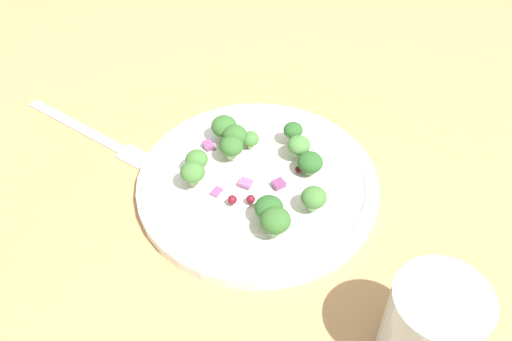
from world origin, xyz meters
TOP-DOWN VIEW (x-y plane):
  - ground_plane at (0.00, 0.00)cm, footprint 180.00×180.00cm
  - plate at (-1.11, 0.19)cm, footprint 25.31×25.31cm
  - dressing_pool at (-1.11, 0.19)cm, footprint 14.68×14.68cm
  - broccoli_floret_0 at (2.10, -4.25)cm, footprint 2.46×2.46cm
  - broccoli_floret_1 at (0.38, -5.40)cm, footprint 2.68×2.68cm
  - broccoli_floret_2 at (4.49, -3.68)cm, footprint 2.13×2.13cm
  - broccoli_floret_3 at (-5.17, -5.56)cm, footprint 2.55×2.55cm
  - broccoli_floret_4 at (1.71, 2.87)cm, footprint 2.57×2.57cm
  - broccoli_floret_5 at (-6.58, -1.21)cm, footprint 2.80×2.80cm
  - broccoli_floret_6 at (0.35, 6.39)cm, footprint 2.38×2.38cm
  - broccoli_floret_7 at (3.55, 2.60)cm, footprint 2.65×2.65cm
  - broccoli_floret_8 at (5.06, 3.88)cm, footprint 2.85×2.85cm
  - broccoli_floret_9 at (3.74, 0.97)cm, footprint 1.95×1.95cm
  - broccoli_floret_10 at (-8.32, -1.85)cm, footprint 2.92×2.92cm
  - broccoli_floret_11 at (-2.28, 6.54)cm, footprint 2.52×2.52cm
  - cranberry_0 at (-1.48, 7.16)cm, footprint 0.71×0.71cm
  - cranberry_1 at (-0.21, -4.25)cm, footprint 0.74×0.74cm
  - cranberry_2 at (-4.48, 0.61)cm, footprint 0.91×0.91cm
  - cranberry_3 at (-4.73, 2.43)cm, footprint 0.94×0.94cm
  - onion_bit_0 at (-3.42, -6.29)cm, footprint 1.44×1.44cm
  - onion_bit_1 at (-2.04, 1.25)cm, footprint 1.52×1.63cm
  - onion_bit_2 at (-2.11, -2.16)cm, footprint 1.55×1.59cm
  - onion_bit_3 at (-3.16, 4.15)cm, footprint 1.47×1.31cm
  - onion_bit_4 at (3.57, 5.54)cm, footprint 1.68×1.57cm
  - fork at (6.51, 19.18)cm, footprint 11.56×16.63cm
  - water_glass at (-19.57, -14.08)cm, footprint 7.57×7.57cm

SIDE VIEW (x-z plane):
  - ground_plane at x=0.00cm, z-range -2.00..0.00cm
  - fork at x=6.51cm, z-range 0.00..0.50cm
  - plate at x=-1.11cm, z-range 0.01..1.71cm
  - dressing_pool at x=-1.11cm, z-range 1.20..1.40cm
  - onion_bit_3 at x=-3.16cm, z-range 1.33..1.74cm
  - onion_bit_4 at x=3.57cm, z-range 1.48..2.00cm
  - onion_bit_0 at x=-3.42cm, z-range 1.53..2.05cm
  - onion_bit_1 at x=-2.04cm, z-range 1.57..2.01cm
  - cranberry_0 at x=-1.48cm, z-range 1.47..2.18cm
  - onion_bit_2 at x=-2.11cm, z-range 1.55..2.13cm
  - cranberry_1 at x=-0.21cm, z-range 1.49..2.23cm
  - cranberry_2 at x=-4.48cm, z-range 1.60..2.51cm
  - cranberry_3 at x=-4.73cm, z-range 1.73..2.67cm
  - broccoli_floret_9 at x=3.74cm, z-range 1.60..3.57cm
  - broccoli_floret_1 at x=0.38cm, z-range 1.51..4.22cm
  - broccoli_floret_6 at x=0.35cm, z-range 1.77..4.18cm
  - broccoli_floret_8 at x=5.06cm, z-range 1.69..4.58cm
  - broccoli_floret_5 at x=-6.58cm, z-range 1.74..4.57cm
  - broccoli_floret_7 at x=3.55cm, z-range 1.89..4.58cm
  - broccoli_floret_3 at x=-5.17cm, z-range 1.95..4.53cm
  - broccoli_floret_2 at x=4.49cm, z-range 2.21..4.36cm
  - broccoli_floret_0 at x=2.10cm, z-range 2.06..4.55cm
  - broccoli_floret_4 at x=1.71cm, z-range 2.06..4.66cm
  - broccoli_floret_11 at x=-2.28cm, z-range 2.13..4.68cm
  - broccoli_floret_10 at x=-8.32cm, z-range 1.96..4.92cm
  - water_glass at x=-19.57cm, z-range 0.00..8.94cm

